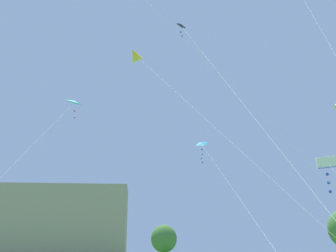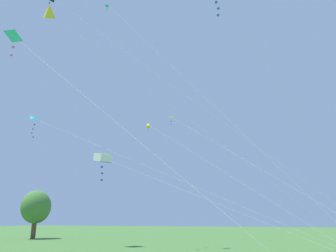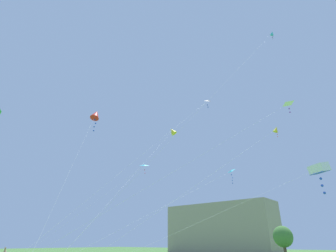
{
  "view_description": "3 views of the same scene",
  "coord_description": "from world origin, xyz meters",
  "px_view_note": "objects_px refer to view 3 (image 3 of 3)",
  "views": [
    {
      "loc": [
        0.92,
        -1.57,
        2.95
      ],
      "look_at": [
        2.23,
        14.54,
        7.97
      ],
      "focal_mm": 40.0,
      "sensor_mm": 36.0,
      "label": 1
    },
    {
      "loc": [
        -15.8,
        10.56,
        2.78
      ],
      "look_at": [
        6.22,
        17.03,
        9.29
      ],
      "focal_mm": 35.0,
      "sensor_mm": 36.0,
      "label": 2
    },
    {
      "loc": [
        21.18,
        -2.1,
        2.42
      ],
      "look_at": [
        6.56,
        15.51,
        12.61
      ],
      "focal_mm": 28.0,
      "sensor_mm": 36.0,
      "label": 3
    }
  ],
  "objects_px": {
    "kite_white_delta_0": "(286,105)",
    "kite_cyan_diamond_5": "(271,34)",
    "kite_white_box_2": "(319,169)",
    "kite_black_delta_8": "(207,101)",
    "kite_cyan_delta_9": "(230,172)",
    "kite_cyan_delta_4": "(144,166)",
    "kite_red_diamond_6": "(96,115)",
    "kite_yellow_diamond_7": "(172,131)",
    "kite_yellow_diamond_1": "(275,130)"
  },
  "relations": [
    {
      "from": "kite_red_diamond_6",
      "to": "kite_cyan_delta_9",
      "type": "height_order",
      "value": "kite_red_diamond_6"
    },
    {
      "from": "kite_cyan_delta_9",
      "to": "kite_red_diamond_6",
      "type": "bearing_deg",
      "value": -113.37
    },
    {
      "from": "kite_cyan_diamond_5",
      "to": "kite_white_delta_0",
      "type": "bearing_deg",
      "value": -77.19
    },
    {
      "from": "kite_cyan_delta_4",
      "to": "kite_black_delta_8",
      "type": "height_order",
      "value": "kite_black_delta_8"
    },
    {
      "from": "kite_cyan_diamond_5",
      "to": "kite_yellow_diamond_7",
      "type": "height_order",
      "value": "kite_cyan_diamond_5"
    },
    {
      "from": "kite_yellow_diamond_7",
      "to": "kite_yellow_diamond_1",
      "type": "bearing_deg",
      "value": -9.18
    },
    {
      "from": "kite_cyan_delta_9",
      "to": "kite_cyan_delta_4",
      "type": "bearing_deg",
      "value": -148.68
    },
    {
      "from": "kite_cyan_delta_4",
      "to": "kite_white_delta_0",
      "type": "bearing_deg",
      "value": -8.75
    },
    {
      "from": "kite_yellow_diamond_1",
      "to": "kite_cyan_diamond_5",
      "type": "bearing_deg",
      "value": 88.77
    },
    {
      "from": "kite_white_delta_0",
      "to": "kite_red_diamond_6",
      "type": "xyz_separation_m",
      "value": [
        -17.15,
        -7.22,
        1.75
      ]
    },
    {
      "from": "kite_white_delta_0",
      "to": "kite_cyan_delta_9",
      "type": "xyz_separation_m",
      "value": [
        -10.16,
        8.97,
        -2.47
      ]
    },
    {
      "from": "kite_white_delta_0",
      "to": "kite_red_diamond_6",
      "type": "distance_m",
      "value": 18.69
    },
    {
      "from": "kite_cyan_delta_4",
      "to": "kite_white_box_2",
      "type": "bearing_deg",
      "value": 14.05
    },
    {
      "from": "kite_white_box_2",
      "to": "kite_cyan_delta_9",
      "type": "bearing_deg",
      "value": 174.76
    },
    {
      "from": "kite_white_delta_0",
      "to": "kite_cyan_delta_4",
      "type": "bearing_deg",
      "value": 171.25
    },
    {
      "from": "kite_white_delta_0",
      "to": "kite_cyan_delta_9",
      "type": "bearing_deg",
      "value": 138.54
    },
    {
      "from": "kite_cyan_diamond_5",
      "to": "kite_yellow_diamond_7",
      "type": "xyz_separation_m",
      "value": [
        -14.19,
        -3.14,
        -10.97
      ]
    },
    {
      "from": "kite_yellow_diamond_1",
      "to": "kite_white_box_2",
      "type": "relative_size",
      "value": 0.72
    },
    {
      "from": "kite_white_delta_0",
      "to": "kite_cyan_diamond_5",
      "type": "distance_m",
      "value": 16.13
    },
    {
      "from": "kite_yellow_diamond_1",
      "to": "kite_black_delta_8",
      "type": "distance_m",
      "value": 14.52
    },
    {
      "from": "kite_cyan_delta_4",
      "to": "kite_yellow_diamond_7",
      "type": "height_order",
      "value": "kite_yellow_diamond_7"
    },
    {
      "from": "kite_white_delta_0",
      "to": "kite_yellow_diamond_7",
      "type": "relative_size",
      "value": 0.9
    },
    {
      "from": "kite_cyan_delta_4",
      "to": "kite_red_diamond_6",
      "type": "height_order",
      "value": "kite_red_diamond_6"
    },
    {
      "from": "kite_yellow_diamond_1",
      "to": "kite_yellow_diamond_7",
      "type": "bearing_deg",
      "value": 170.82
    },
    {
      "from": "kite_red_diamond_6",
      "to": "kite_black_delta_8",
      "type": "bearing_deg",
      "value": 70.18
    },
    {
      "from": "kite_black_delta_8",
      "to": "kite_cyan_delta_9",
      "type": "distance_m",
      "value": 10.56
    },
    {
      "from": "kite_cyan_delta_4",
      "to": "kite_black_delta_8",
      "type": "distance_m",
      "value": 12.78
    },
    {
      "from": "kite_white_box_2",
      "to": "kite_cyan_delta_9",
      "type": "relative_size",
      "value": 0.96
    },
    {
      "from": "kite_yellow_diamond_1",
      "to": "kite_cyan_delta_9",
      "type": "xyz_separation_m",
      "value": [
        -8.35,
        6.95,
        -1.31
      ]
    },
    {
      "from": "kite_white_box_2",
      "to": "kite_black_delta_8",
      "type": "height_order",
      "value": "kite_black_delta_8"
    },
    {
      "from": "kite_white_box_2",
      "to": "kite_yellow_diamond_7",
      "type": "xyz_separation_m",
      "value": [
        -15.9,
        -3.74,
        7.21
      ]
    },
    {
      "from": "kite_white_box_2",
      "to": "kite_black_delta_8",
      "type": "distance_m",
      "value": 16.78
    },
    {
      "from": "kite_cyan_diamond_5",
      "to": "kite_white_box_2",
      "type": "bearing_deg",
      "value": 19.3
    },
    {
      "from": "kite_white_box_2",
      "to": "kite_cyan_delta_4",
      "type": "relative_size",
      "value": 1.6
    },
    {
      "from": "kite_cyan_delta_4",
      "to": "kite_yellow_diamond_7",
      "type": "bearing_deg",
      "value": 17.28
    },
    {
      "from": "kite_white_box_2",
      "to": "kite_yellow_diamond_7",
      "type": "relative_size",
      "value": 1.2
    },
    {
      "from": "kite_red_diamond_6",
      "to": "kite_yellow_diamond_7",
      "type": "bearing_deg",
      "value": 83.71
    },
    {
      "from": "kite_yellow_diamond_1",
      "to": "kite_cyan_delta_4",
      "type": "distance_m",
      "value": 18.09
    },
    {
      "from": "kite_yellow_diamond_7",
      "to": "kite_black_delta_8",
      "type": "relative_size",
      "value": 0.8
    },
    {
      "from": "kite_red_diamond_6",
      "to": "kite_yellow_diamond_7",
      "type": "xyz_separation_m",
      "value": [
        1.27,
        11.52,
        1.49
      ]
    },
    {
      "from": "kite_yellow_diamond_7",
      "to": "kite_cyan_delta_9",
      "type": "distance_m",
      "value": 9.34
    },
    {
      "from": "kite_yellow_diamond_7",
      "to": "kite_black_delta_8",
      "type": "xyz_separation_m",
      "value": [
        3.98,
        3.04,
        4.58
      ]
    },
    {
      "from": "kite_yellow_diamond_1",
      "to": "kite_red_diamond_6",
      "type": "bearing_deg",
      "value": -148.94
    },
    {
      "from": "kite_white_box_2",
      "to": "kite_cyan_diamond_5",
      "type": "distance_m",
      "value": 18.27
    },
    {
      "from": "kite_cyan_delta_4",
      "to": "kite_cyan_delta_9",
      "type": "bearing_deg",
      "value": 31.32
    },
    {
      "from": "kite_yellow_diamond_1",
      "to": "kite_yellow_diamond_7",
      "type": "distance_m",
      "value": 14.92
    },
    {
      "from": "kite_cyan_delta_4",
      "to": "kite_red_diamond_6",
      "type": "bearing_deg",
      "value": -75.18
    },
    {
      "from": "kite_red_diamond_6",
      "to": "kite_cyan_delta_4",
      "type": "bearing_deg",
      "value": 104.82
    },
    {
      "from": "kite_yellow_diamond_1",
      "to": "kite_cyan_delta_9",
      "type": "distance_m",
      "value": 10.94
    },
    {
      "from": "kite_white_box_2",
      "to": "kite_cyan_delta_9",
      "type": "distance_m",
      "value": 10.33
    }
  ]
}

